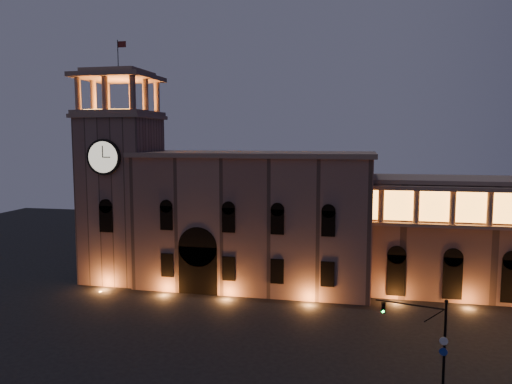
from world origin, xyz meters
TOP-DOWN VIEW (x-y plane):
  - ground at (0.00, 0.00)m, footprint 160.00×160.00m
  - government_building at (-2.08, 21.93)m, footprint 30.80×12.80m
  - clock_tower at (-20.50, 20.98)m, footprint 9.80×9.80m
  - traffic_light at (17.10, -3.56)m, footprint 5.34×1.61m

SIDE VIEW (x-z plane):
  - ground at x=0.00m, z-range 0.00..0.00m
  - traffic_light at x=17.10m, z-range 0.19..7.70m
  - government_building at x=-2.08m, z-range -0.03..17.57m
  - clock_tower at x=-20.50m, z-range -3.70..28.70m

